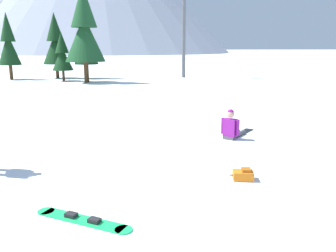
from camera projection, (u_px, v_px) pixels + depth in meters
snowboarder_background at (232, 128)px, 11.36m from camera, size 1.42×1.61×0.98m
loose_snowboard_near_right at (83, 220)px, 5.98m from camera, size 1.83×1.15×0.09m
backpack_orange at (243, 175)px, 7.82m from camera, size 0.54×0.37×0.26m
pine_tree_leaning at (55, 43)px, 32.69m from camera, size 2.43×2.43×6.05m
pine_tree_broad at (62, 54)px, 30.12m from camera, size 1.78×1.78×4.21m
pine_tree_tall at (8, 43)px, 31.42m from camera, size 1.98×1.98×5.95m
pine_tree_slender at (84, 30)px, 28.36m from camera, size 3.25×3.25×7.83m
pine_tree_short at (86, 43)px, 32.48m from camera, size 2.22×2.22×5.99m
ski_lift_tower at (184, 12)px, 32.91m from camera, size 3.19×0.36×10.90m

